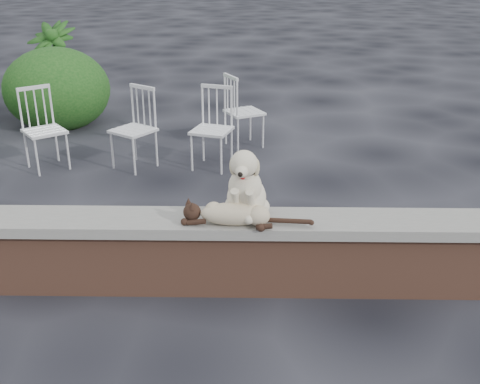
{
  "coord_description": "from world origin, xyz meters",
  "views": [
    {
      "loc": [
        1.29,
        -3.71,
        2.36
      ],
      "look_at": [
        1.22,
        0.2,
        0.7
      ],
      "focal_mm": 42.67,
      "sensor_mm": 36.0,
      "label": 1
    }
  ],
  "objects_px": {
    "dog": "(247,181)",
    "chair_d": "(212,129)",
    "chair_b": "(133,129)",
    "potted_plant_b": "(55,67)",
    "chair_a": "(44,130)",
    "chair_e": "(244,111)",
    "cat": "(235,212)"
  },
  "relations": [
    {
      "from": "dog",
      "to": "chair_d",
      "type": "xyz_separation_m",
      "value": [
        -0.42,
        2.55,
        -0.38
      ]
    },
    {
      "from": "chair_b",
      "to": "potted_plant_b",
      "type": "bearing_deg",
      "value": 158.58
    },
    {
      "from": "chair_b",
      "to": "potted_plant_b",
      "type": "distance_m",
      "value": 3.12
    },
    {
      "from": "chair_d",
      "to": "potted_plant_b",
      "type": "xyz_separation_m",
      "value": [
        -2.61,
        2.59,
        0.21
      ]
    },
    {
      "from": "dog",
      "to": "chair_a",
      "type": "distance_m",
      "value": 3.43
    },
    {
      "from": "chair_a",
      "to": "dog",
      "type": "bearing_deg",
      "value": -84.72
    },
    {
      "from": "chair_e",
      "to": "chair_b",
      "type": "height_order",
      "value": "same"
    },
    {
      "from": "dog",
      "to": "chair_b",
      "type": "xyz_separation_m",
      "value": [
        -1.32,
        2.53,
        -0.38
      ]
    },
    {
      "from": "chair_d",
      "to": "chair_b",
      "type": "bearing_deg",
      "value": -161.81
    },
    {
      "from": "cat",
      "to": "chair_e",
      "type": "xyz_separation_m",
      "value": [
        0.03,
        3.51,
        -0.2
      ]
    },
    {
      "from": "dog",
      "to": "potted_plant_b",
      "type": "xyz_separation_m",
      "value": [
        -3.03,
        5.14,
        -0.17
      ]
    },
    {
      "from": "chair_e",
      "to": "potted_plant_b",
      "type": "relative_size",
      "value": 0.69
    },
    {
      "from": "chair_e",
      "to": "chair_d",
      "type": "height_order",
      "value": "same"
    },
    {
      "from": "dog",
      "to": "chair_a",
      "type": "relative_size",
      "value": 0.58
    },
    {
      "from": "chair_d",
      "to": "potted_plant_b",
      "type": "bearing_deg",
      "value": 152.44
    },
    {
      "from": "chair_e",
      "to": "chair_d",
      "type": "distance_m",
      "value": 0.89
    },
    {
      "from": "dog",
      "to": "chair_e",
      "type": "bearing_deg",
      "value": 100.0
    },
    {
      "from": "chair_a",
      "to": "chair_d",
      "type": "relative_size",
      "value": 1.0
    },
    {
      "from": "chair_e",
      "to": "cat",
      "type": "bearing_deg",
      "value": 152.34
    },
    {
      "from": "dog",
      "to": "cat",
      "type": "relative_size",
      "value": 0.5
    },
    {
      "from": "potted_plant_b",
      "to": "chair_b",
      "type": "bearing_deg",
      "value": -56.73
    },
    {
      "from": "cat",
      "to": "chair_b",
      "type": "bearing_deg",
      "value": 124.04
    },
    {
      "from": "dog",
      "to": "potted_plant_b",
      "type": "height_order",
      "value": "potted_plant_b"
    },
    {
      "from": "chair_a",
      "to": "chair_d",
      "type": "xyz_separation_m",
      "value": [
        1.91,
        0.06,
        0.0
      ]
    },
    {
      "from": "chair_d",
      "to": "chair_e",
      "type": "bearing_deg",
      "value": 82.68
    },
    {
      "from": "dog",
      "to": "chair_e",
      "type": "xyz_separation_m",
      "value": [
        -0.05,
        3.36,
        -0.38
      ]
    },
    {
      "from": "dog",
      "to": "chair_e",
      "type": "height_order",
      "value": "dog"
    },
    {
      "from": "chair_b",
      "to": "chair_d",
      "type": "bearing_deg",
      "value": 36.34
    },
    {
      "from": "chair_e",
      "to": "dog",
      "type": "bearing_deg",
      "value": 153.68
    },
    {
      "from": "chair_e",
      "to": "potted_plant_b",
      "type": "distance_m",
      "value": 3.48
    },
    {
      "from": "chair_a",
      "to": "chair_d",
      "type": "height_order",
      "value": "same"
    },
    {
      "from": "cat",
      "to": "chair_a",
      "type": "distance_m",
      "value": 3.47
    }
  ]
}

